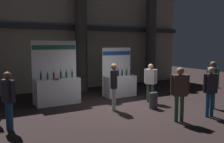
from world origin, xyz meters
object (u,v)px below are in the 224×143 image
(visitor_5, at_px, (151,80))
(visitor_1, at_px, (212,80))
(exhibitor_booth_1, at_px, (120,84))
(visitor_0, at_px, (210,87))
(trash_bin, at_px, (153,100))
(visitor_3, at_px, (114,83))
(exhibitor_booth_0, at_px, (57,88))
(visitor_6, at_px, (8,96))
(visitor_7, at_px, (180,90))

(visitor_5, bearing_deg, visitor_1, 2.49)
(exhibitor_booth_1, distance_m, visitor_0, 4.32)
(trash_bin, distance_m, visitor_3, 1.68)
(exhibitor_booth_0, relative_size, exhibitor_booth_1, 1.14)
(exhibitor_booth_1, height_order, visitor_6, exhibitor_booth_1)
(visitor_7, bearing_deg, visitor_1, 43.44)
(visitor_0, height_order, visitor_5, visitor_0)
(exhibitor_booth_0, height_order, visitor_7, exhibitor_booth_0)
(exhibitor_booth_0, distance_m, exhibitor_booth_1, 2.95)
(exhibitor_booth_1, xyz_separation_m, trash_bin, (0.01, -2.44, -0.27))
(exhibitor_booth_1, distance_m, visitor_7, 4.09)
(visitor_5, relative_size, visitor_6, 0.96)
(visitor_0, bearing_deg, visitor_1, 49.94)
(visitor_7, bearing_deg, trash_bin, 108.95)
(exhibitor_booth_0, relative_size, visitor_0, 1.52)
(visitor_0, bearing_deg, trash_bin, 134.00)
(visitor_1, distance_m, visitor_3, 3.73)
(visitor_0, height_order, visitor_7, visitor_7)
(visitor_1, xyz_separation_m, visitor_3, (-3.38, 1.56, -0.05))
(visitor_7, bearing_deg, visitor_5, 101.21)
(trash_bin, xyz_separation_m, visitor_3, (-1.43, 0.51, 0.72))
(visitor_5, relative_size, visitor_7, 0.94)
(exhibitor_booth_1, height_order, visitor_7, exhibitor_booth_1)
(trash_bin, height_order, visitor_0, visitor_0)
(exhibitor_booth_0, bearing_deg, visitor_1, -35.60)
(visitor_0, xyz_separation_m, visitor_3, (-2.40, 2.25, 0.02))
(visitor_6, relative_size, visitor_7, 0.97)
(visitor_6, bearing_deg, exhibitor_booth_0, 117.14)
(exhibitor_booth_0, height_order, visitor_0, exhibitor_booth_0)
(exhibitor_booth_0, relative_size, visitor_3, 1.48)
(visitor_0, height_order, visitor_6, visitor_0)
(visitor_5, xyz_separation_m, visitor_7, (-0.80, -2.42, 0.07))
(visitor_3, height_order, visitor_5, visitor_3)
(exhibitor_booth_1, xyz_separation_m, visitor_5, (0.51, -1.63, 0.38))
(exhibitor_booth_1, relative_size, trash_bin, 3.62)
(visitor_5, distance_m, visitor_6, 5.54)
(visitor_5, height_order, visitor_7, visitor_7)
(trash_bin, bearing_deg, visitor_6, 177.42)
(trash_bin, distance_m, visitor_7, 1.79)
(exhibitor_booth_0, bearing_deg, exhibitor_booth_1, -0.32)
(visitor_6, xyz_separation_m, visitor_7, (4.71, -1.84, 0.04))
(trash_bin, distance_m, visitor_5, 1.15)
(exhibitor_booth_1, bearing_deg, visitor_1, -60.75)
(trash_bin, relative_size, visitor_6, 0.37)
(visitor_1, relative_size, visitor_7, 1.04)
(visitor_3, height_order, visitor_7, visitor_3)
(exhibitor_booth_0, relative_size, visitor_1, 1.44)
(exhibitor_booth_0, height_order, exhibitor_booth_1, exhibitor_booth_0)
(exhibitor_booth_0, relative_size, visitor_6, 1.53)
(exhibitor_booth_1, xyz_separation_m, visitor_6, (-5.00, -2.22, 0.41))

